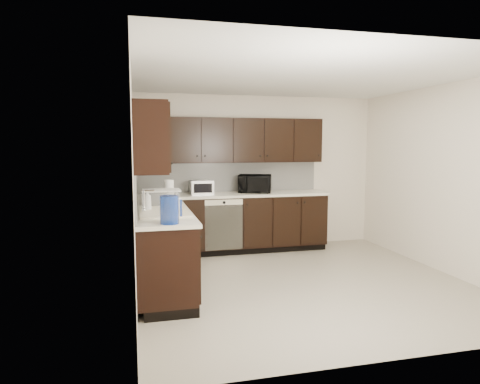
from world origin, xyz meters
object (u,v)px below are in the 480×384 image
at_px(sink, 164,218).
at_px(microwave, 255,184).
at_px(storage_bin, 162,197).
at_px(blue_pitcher, 169,210).
at_px(toaster_oven, 202,187).

xyz_separation_m(sink, microwave, (1.55, 1.72, 0.20)).
bearing_deg(storage_bin, blue_pitcher, -90.35).
bearing_deg(microwave, blue_pitcher, -102.40).
height_order(sink, toaster_oven, sink).
bearing_deg(sink, microwave, 48.02).
relative_size(storage_bin, blue_pitcher, 1.67).
distance_m(sink, microwave, 2.33).
xyz_separation_m(sink, toaster_oven, (0.69, 1.68, 0.17)).
height_order(sink, storage_bin, sink).
bearing_deg(storage_bin, microwave, 33.10).
relative_size(microwave, storage_bin, 1.12).
distance_m(sink, blue_pitcher, 0.71).
distance_m(storage_bin, blue_pitcher, 1.41).
xyz_separation_m(microwave, toaster_oven, (-0.86, -0.04, -0.03)).
relative_size(sink, storage_bin, 1.79).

